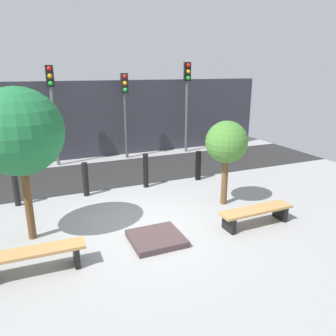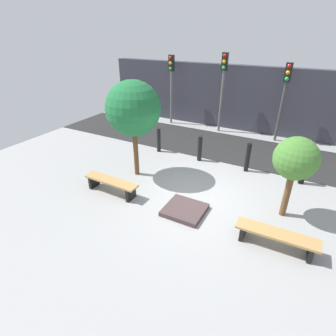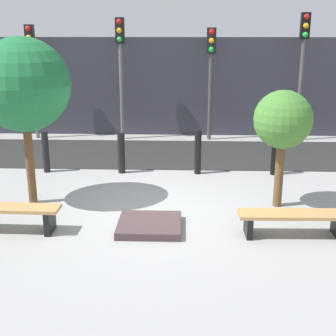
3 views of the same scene
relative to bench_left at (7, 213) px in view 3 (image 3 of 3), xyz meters
The scene contains 16 objects.
ground_plane 2.69m from the bench_left, 20.53° to the left, with size 18.00×18.00×0.00m, color #979797.
road_strip 5.97m from the bench_left, 65.18° to the left, with size 18.00×3.19×0.01m, color #262626.
building_facade 8.63m from the bench_left, 72.97° to the left, with size 16.20×0.50×3.18m, color #33333D.
bench_left is the anchor object (origin of this frame).
bench_right 5.01m from the bench_left, ahead, with size 1.91×0.48×0.43m.
planter_bed 2.53m from the bench_left, ahead, with size 1.13×1.07×0.14m, color #473637.
tree_behind_left_bench 2.51m from the bench_left, 90.00° to the left, with size 1.82×1.82×3.33m.
tree_behind_right_bench 5.39m from the bench_left, 15.93° to the left, with size 1.13×1.13×2.34m.
bollard_far_left 3.58m from the bench_left, 95.23° to the left, with size 0.16×0.16×1.03m, color black.
bollard_left 3.89m from the bench_left, 66.37° to the left, with size 0.18×0.18×1.02m, color black.
bollard_center 4.96m from the bench_left, 45.97° to the left, with size 0.16×0.16×1.10m, color black.
bollard_right 6.41m from the bench_left, 33.77° to the left, with size 0.19×0.19×0.99m, color black.
traffic_light_west 7.79m from the bench_left, 103.15° to the left, with size 0.28×0.27×3.57m.
traffic_light_mid_west 7.72m from the bench_left, 81.42° to the left, with size 0.28×0.27×3.78m.
traffic_light_mid_east 8.53m from the bench_left, 61.84° to the left, with size 0.28×0.27×3.48m.
traffic_light_east 10.19m from the bench_left, 47.39° to the left, with size 0.28×0.27×3.91m.
Camera 3 is at (0.61, -8.46, 3.47)m, focal length 50.00 mm.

